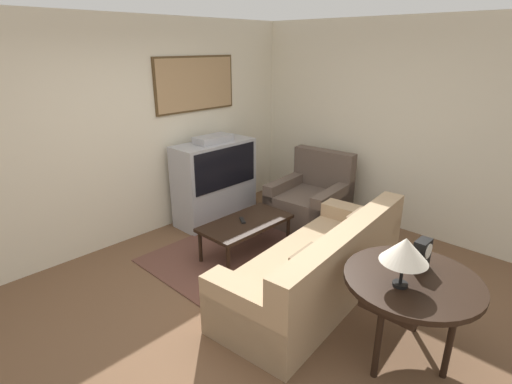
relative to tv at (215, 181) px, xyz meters
name	(u,v)px	position (x,y,z in m)	size (l,w,h in m)	color
ground_plane	(253,302)	(-1.06, -1.76, -0.58)	(12.00, 12.00, 0.00)	brown
wall_back	(127,133)	(-1.04, 0.37, 0.78)	(12.00, 0.10, 2.70)	beige
wall_right	(393,127)	(1.57, -1.76, 0.77)	(0.06, 12.00, 2.70)	beige
area_rug	(240,255)	(-0.50, -1.02, -0.57)	(1.93, 1.65, 0.01)	brown
tv	(215,181)	(0.00, 0.00, 0.00)	(1.16, 0.49, 1.22)	#9E9EA3
couch	(319,269)	(-0.51, -2.14, -0.28)	(2.35, 1.10, 0.82)	tan
armchair	(311,201)	(0.86, -1.03, -0.27)	(1.03, 0.99, 0.98)	brown
coffee_table	(246,225)	(-0.42, -1.03, -0.20)	(1.10, 0.57, 0.43)	black
console_table	(412,286)	(-0.72, -3.12, 0.08)	(1.02, 1.02, 0.72)	black
table_lamp	(405,250)	(-0.89, -3.09, 0.43)	(0.34, 0.34, 0.38)	black
mantel_clock	(422,254)	(-0.54, -3.10, 0.26)	(0.16, 0.10, 0.24)	black
remote	(242,220)	(-0.44, -1.00, -0.14)	(0.12, 0.16, 0.02)	black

